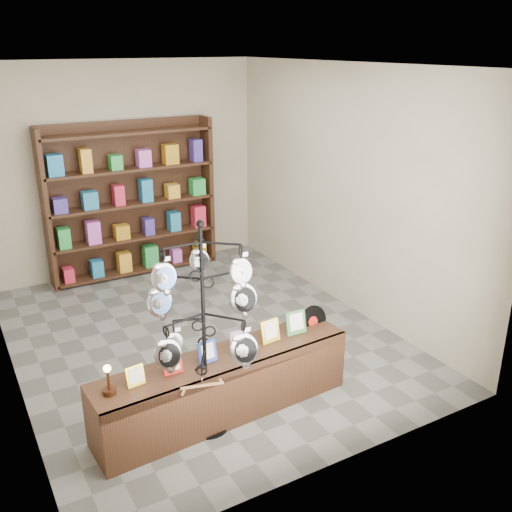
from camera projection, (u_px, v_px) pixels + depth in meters
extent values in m
plane|color=slate|center=(201.00, 336.00, 6.64)|extent=(5.00, 5.00, 0.00)
plane|color=#BCAF97|center=(125.00, 169.00, 8.14)|extent=(4.00, 0.00, 4.00)
plane|color=#BCAF97|center=(338.00, 297.00, 4.07)|extent=(4.00, 0.00, 4.00)
plane|color=#BCAF97|center=(345.00, 190.00, 7.03)|extent=(0.00, 5.00, 5.00)
plane|color=white|center=(190.00, 65.00, 5.58)|extent=(5.00, 5.00, 0.00)
cylinder|color=black|center=(207.00, 425.00, 5.07)|extent=(0.50, 0.50, 0.03)
cylinder|color=black|center=(204.00, 333.00, 4.75)|extent=(0.04, 0.04, 1.87)
sphere|color=black|center=(200.00, 224.00, 4.41)|extent=(0.06, 0.06, 0.06)
ellipsoid|color=silver|center=(204.00, 357.00, 5.05)|extent=(0.10, 0.06, 0.20)
cube|color=#A46C44|center=(202.00, 386.00, 4.62)|extent=(0.35, 0.11, 0.04)
cube|color=black|center=(225.00, 385.00, 5.15)|extent=(2.44, 0.64, 0.59)
cube|color=yellow|center=(135.00, 376.00, 4.60)|extent=(0.16, 0.06, 0.18)
cube|color=#B4190E|center=(172.00, 363.00, 4.76)|extent=(0.17, 0.07, 0.19)
cube|color=#263FA5|center=(207.00, 352.00, 4.93)|extent=(0.18, 0.07, 0.20)
cube|color=#E54C33|center=(240.00, 341.00, 5.10)|extent=(0.19, 0.07, 0.21)
cube|color=yellow|center=(270.00, 331.00, 5.26)|extent=(0.20, 0.08, 0.22)
cube|color=#337233|center=(296.00, 323.00, 5.41)|extent=(0.21, 0.08, 0.23)
cylinder|color=black|center=(313.00, 322.00, 5.61)|extent=(0.33, 0.09, 0.32)
cylinder|color=#B4190E|center=(313.00, 322.00, 5.61)|extent=(0.11, 0.04, 0.11)
cylinder|color=#3F2112|center=(110.00, 391.00, 4.51)|extent=(0.11, 0.11, 0.04)
cylinder|color=#3F2112|center=(108.00, 381.00, 4.47)|extent=(0.02, 0.02, 0.15)
sphere|color=#FFBF59|center=(107.00, 368.00, 4.43)|extent=(0.06, 0.06, 0.06)
cube|color=black|center=(128.00, 198.00, 8.24)|extent=(2.40, 0.04, 2.20)
cube|color=black|center=(46.00, 211.00, 7.56)|extent=(0.06, 0.36, 2.20)
cube|color=black|center=(207.00, 190.00, 8.65)|extent=(0.06, 0.36, 2.20)
cube|color=black|center=(137.00, 268.00, 8.48)|extent=(2.36, 0.36, 0.04)
cube|color=black|center=(135.00, 237.00, 8.30)|extent=(2.36, 0.36, 0.03)
cube|color=black|center=(132.00, 203.00, 8.12)|extent=(2.36, 0.36, 0.04)
cube|color=black|center=(129.00, 169.00, 7.95)|extent=(2.36, 0.36, 0.04)
cube|color=black|center=(126.00, 133.00, 7.77)|extent=(2.36, 0.36, 0.04)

